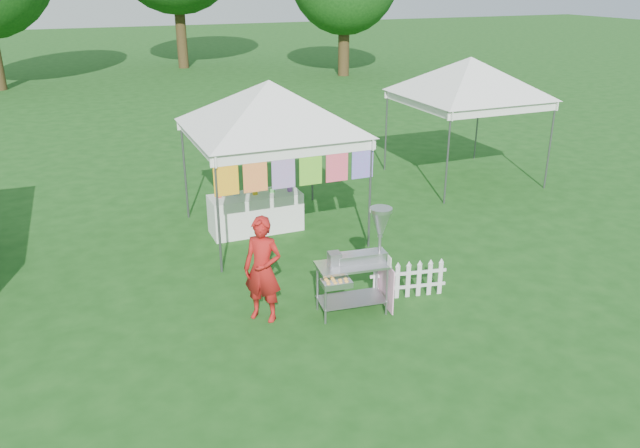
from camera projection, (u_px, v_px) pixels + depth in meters
name	position (u px, v px, depth m)	size (l,w,h in m)	color
ground	(346.00, 312.00, 9.53)	(120.00, 120.00, 0.00)	#174614
canopy_main	(269.00, 81.00, 11.42)	(4.24, 4.24, 3.45)	#59595E
canopy_right	(471.00, 57.00, 14.67)	(4.24, 4.24, 3.45)	#59595E
donut_cart	(364.00, 254.00, 9.21)	(1.24, 0.77, 1.63)	gray
vendor	(263.00, 269.00, 9.06)	(0.59, 0.39, 1.61)	#A11513
picket_fence	(408.00, 281.00, 9.86)	(1.24, 0.26, 0.56)	silver
display_table	(256.00, 213.00, 12.41)	(1.80, 0.70, 0.77)	white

